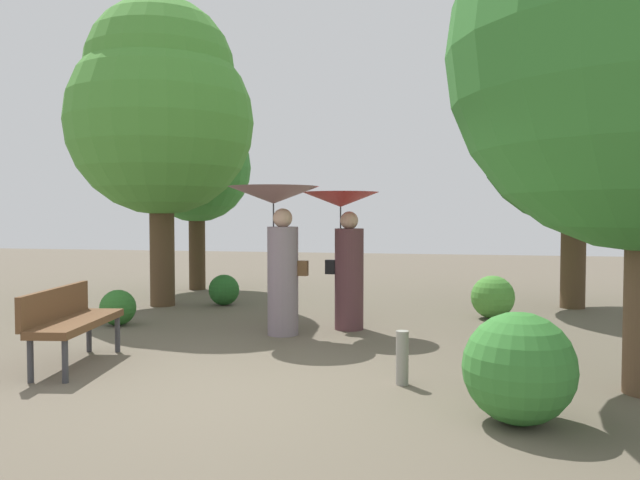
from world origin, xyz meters
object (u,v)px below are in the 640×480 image
(tree_mid_left, at_px, (196,158))
(person_right, at_px, (345,238))
(park_bench, at_px, (70,318))
(path_marker_post, at_px, (402,358))
(person_left, at_px, (278,231))
(tree_near_left, at_px, (161,107))
(tree_mid_right, at_px, (576,113))

(tree_mid_left, bearing_deg, person_right, -44.94)
(park_bench, distance_m, path_marker_post, 3.52)
(person_left, relative_size, tree_near_left, 0.37)
(tree_mid_right, bearing_deg, tree_mid_left, 171.53)
(tree_mid_left, bearing_deg, park_bench, -78.10)
(park_bench, height_order, tree_near_left, tree_near_left)
(tree_near_left, bearing_deg, person_right, -23.52)
(person_left, height_order, path_marker_post, person_left)
(park_bench, bearing_deg, person_left, -48.04)
(tree_mid_left, bearing_deg, person_left, -55.39)
(person_right, distance_m, tree_near_left, 4.44)
(park_bench, relative_size, path_marker_post, 3.04)
(park_bench, bearing_deg, person_right, -52.26)
(person_right, relative_size, tree_mid_left, 0.46)
(tree_near_left, relative_size, tree_mid_right, 1.03)
(park_bench, relative_size, tree_near_left, 0.29)
(park_bench, distance_m, tree_mid_left, 7.09)
(person_left, relative_size, path_marker_post, 3.87)
(person_left, xyz_separation_m, person_right, (0.81, 0.58, -0.11))
(path_marker_post, bearing_deg, tree_near_left, 137.11)
(person_left, distance_m, tree_mid_left, 5.59)
(person_right, xyz_separation_m, path_marker_post, (1.02, -2.69, -1.02))
(person_left, bearing_deg, person_right, -60.83)
(person_left, xyz_separation_m, tree_mid_right, (4.31, 3.35, 1.95))
(person_left, xyz_separation_m, tree_near_left, (-2.72, 2.11, 2.10))
(person_left, bearing_deg, tree_mid_left, 28.22)
(person_left, distance_m, park_bench, 2.84)
(tree_mid_right, xyz_separation_m, path_marker_post, (-2.48, -5.46, -3.08))
(tree_mid_right, bearing_deg, person_right, -141.60)
(person_left, bearing_deg, tree_mid_right, -58.52)
(tree_mid_right, bearing_deg, path_marker_post, -114.43)
(tree_mid_left, xyz_separation_m, path_marker_post, (4.90, -6.56, -2.56))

